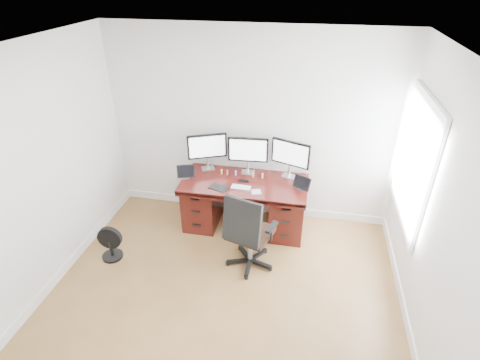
% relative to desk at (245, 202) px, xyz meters
% --- Properties ---
extents(ground, '(4.50, 4.50, 0.00)m').
position_rel_desk_xyz_m(ground, '(0.00, -1.83, -0.40)').
color(ground, brown).
rests_on(ground, ground).
extents(back_wall, '(4.00, 0.10, 2.70)m').
position_rel_desk_xyz_m(back_wall, '(0.00, 0.42, 0.95)').
color(back_wall, silver).
rests_on(back_wall, ground).
extents(right_wall, '(0.10, 4.50, 2.70)m').
position_rel_desk_xyz_m(right_wall, '(2.00, -1.72, 0.95)').
color(right_wall, silver).
rests_on(right_wall, ground).
extents(desk, '(1.70, 0.80, 0.75)m').
position_rel_desk_xyz_m(desk, '(0.00, 0.00, 0.00)').
color(desk, '#40100C').
rests_on(desk, ground).
extents(office_chair, '(0.71, 0.71, 1.07)m').
position_rel_desk_xyz_m(office_chair, '(0.20, -0.81, -0.05)').
color(office_chair, black).
rests_on(office_chair, ground).
extents(floor_fan, '(0.31, 0.26, 0.45)m').
position_rel_desk_xyz_m(floor_fan, '(-1.55, -1.00, -0.18)').
color(floor_fan, black).
rests_on(floor_fan, ground).
extents(monitor_left, '(0.52, 0.26, 0.53)m').
position_rel_desk_xyz_m(monitor_left, '(-0.58, 0.24, 0.68)').
color(monitor_left, silver).
rests_on(monitor_left, desk).
extents(monitor_center, '(0.55, 0.15, 0.53)m').
position_rel_desk_xyz_m(monitor_center, '(0.00, 0.24, 0.68)').
color(monitor_center, silver).
rests_on(monitor_center, desk).
extents(monitor_right, '(0.53, 0.23, 0.53)m').
position_rel_desk_xyz_m(monitor_right, '(0.58, 0.24, 0.68)').
color(monitor_right, silver).
rests_on(monitor_right, desk).
extents(tablet_left, '(0.25, 0.14, 0.19)m').
position_rel_desk_xyz_m(tablet_left, '(-0.81, -0.08, 0.43)').
color(tablet_left, silver).
rests_on(tablet_left, desk).
extents(tablet_right, '(0.24, 0.18, 0.19)m').
position_rel_desk_xyz_m(tablet_right, '(0.77, -0.08, 0.43)').
color(tablet_right, silver).
rests_on(tablet_right, desk).
extents(keyboard, '(0.26, 0.12, 0.01)m').
position_rel_desk_xyz_m(keyboard, '(-0.02, -0.19, 0.36)').
color(keyboard, white).
rests_on(keyboard, desk).
extents(trackpad, '(0.15, 0.15, 0.01)m').
position_rel_desk_xyz_m(trackpad, '(0.20, -0.26, 0.35)').
color(trackpad, silver).
rests_on(trackpad, desk).
extents(drawing_tablet, '(0.27, 0.22, 0.01)m').
position_rel_desk_xyz_m(drawing_tablet, '(-0.30, -0.25, 0.35)').
color(drawing_tablet, black).
rests_on(drawing_tablet, desk).
extents(phone, '(0.14, 0.08, 0.01)m').
position_rel_desk_xyz_m(phone, '(-0.01, -0.01, 0.35)').
color(phone, black).
rests_on(phone, desk).
extents(figurine_orange, '(0.03, 0.03, 0.08)m').
position_rel_desk_xyz_m(figurine_orange, '(-0.35, 0.12, 0.39)').
color(figurine_orange, '#F0914E').
rests_on(figurine_orange, desk).
extents(figurine_brown, '(0.03, 0.03, 0.08)m').
position_rel_desk_xyz_m(figurine_brown, '(-0.27, 0.12, 0.39)').
color(figurine_brown, brown).
rests_on(figurine_brown, desk).
extents(figurine_purple, '(0.03, 0.03, 0.08)m').
position_rel_desk_xyz_m(figurine_purple, '(-0.15, 0.12, 0.39)').
color(figurine_purple, '#8965E4').
rests_on(figurine_purple, desk).
extents(figurine_yellow, '(0.03, 0.03, 0.08)m').
position_rel_desk_xyz_m(figurine_yellow, '(0.10, 0.12, 0.39)').
color(figurine_yellow, tan).
rests_on(figurine_yellow, desk).
extents(figurine_pink, '(0.03, 0.03, 0.08)m').
position_rel_desk_xyz_m(figurine_pink, '(0.22, 0.12, 0.39)').
color(figurine_pink, pink).
rests_on(figurine_pink, desk).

